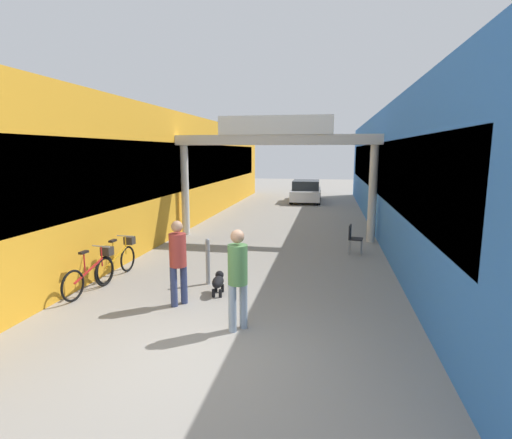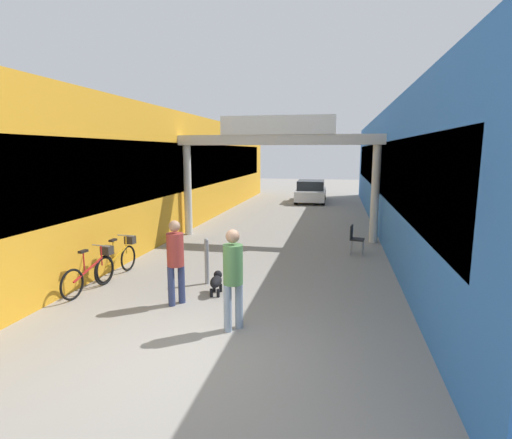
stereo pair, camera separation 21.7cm
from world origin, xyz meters
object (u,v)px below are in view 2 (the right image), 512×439
object	(u,v)px
pedestrian_with_dog	(175,257)
parked_car_white	(311,191)
bollard_post_metal	(207,261)
bicycle_red_nearest	(92,271)
cafe_chair_black_nearer	(355,237)
pedestrian_companion	(233,273)
bicycle_orange_second	(119,258)
dog_on_leash	(216,281)

from	to	relation	value
pedestrian_with_dog	parked_car_white	distance (m)	17.52
pedestrian_with_dog	bollard_post_metal	bearing A→B (deg)	81.86
parked_car_white	bollard_post_metal	bearing A→B (deg)	-94.78
pedestrian_with_dog	bicycle_red_nearest	xyz separation A→B (m)	(-2.17, 0.40, -0.56)
pedestrian_with_dog	bicycle_red_nearest	distance (m)	2.28
bicycle_red_nearest	cafe_chair_black_nearer	size ratio (longest dim) A/B	1.89
bicycle_red_nearest	bollard_post_metal	bearing A→B (deg)	22.02
bicycle_red_nearest	cafe_chair_black_nearer	distance (m)	7.37
bicycle_red_nearest	parked_car_white	distance (m)	17.45
pedestrian_with_dog	bollard_post_metal	size ratio (longest dim) A/B	1.59
pedestrian_companion	cafe_chair_black_nearer	bearing A→B (deg)	68.54
bicycle_orange_second	cafe_chair_black_nearer	size ratio (longest dim) A/B	1.90
pedestrian_companion	cafe_chair_black_nearer	size ratio (longest dim) A/B	2.01
dog_on_leash	bicycle_red_nearest	distance (m)	2.81
pedestrian_with_dog	pedestrian_companion	distance (m)	1.70
pedestrian_companion	bicycle_red_nearest	bearing A→B (deg)	160.08
bicycle_orange_second	parked_car_white	xyz separation A→B (m)	(3.71, 15.92, 0.21)
parked_car_white	bicycle_orange_second	bearing A→B (deg)	-103.11
bicycle_orange_second	parked_car_white	bearing A→B (deg)	76.89
pedestrian_companion	bicycle_red_nearest	size ratio (longest dim) A/B	1.06
bollard_post_metal	cafe_chair_black_nearer	bearing A→B (deg)	44.89
pedestrian_companion	cafe_chair_black_nearer	world-z (taller)	pedestrian_companion
dog_on_leash	bicycle_red_nearest	bearing A→B (deg)	-172.80
pedestrian_with_dog	bicycle_orange_second	xyz separation A→B (m)	(-2.17, 1.53, -0.56)
bicycle_orange_second	bollard_post_metal	bearing A→B (deg)	-4.29
dog_on_leash	bicycle_orange_second	world-z (taller)	bicycle_orange_second
dog_on_leash	bollard_post_metal	world-z (taller)	bollard_post_metal
cafe_chair_black_nearer	pedestrian_with_dog	bearing A→B (deg)	-127.35
pedestrian_with_dog	bicycle_red_nearest	size ratio (longest dim) A/B	1.03
pedestrian_with_dog	parked_car_white	size ratio (longest dim) A/B	0.43
cafe_chair_black_nearer	parked_car_white	bearing A→B (deg)	99.74
dog_on_leash	bollard_post_metal	size ratio (longest dim) A/B	0.59
dog_on_leash	cafe_chair_black_nearer	size ratio (longest dim) A/B	0.72
bicycle_red_nearest	bollard_post_metal	world-z (taller)	bollard_post_metal
pedestrian_with_dog	bicycle_orange_second	distance (m)	2.71
cafe_chair_black_nearer	parked_car_white	distance (m)	12.78
dog_on_leash	cafe_chair_black_nearer	distance (m)	5.14
bollard_post_metal	parked_car_white	world-z (taller)	parked_car_white
bicycle_red_nearest	pedestrian_with_dog	bearing A→B (deg)	-10.40
pedestrian_with_dog	cafe_chair_black_nearer	world-z (taller)	pedestrian_with_dog
bicycle_orange_second	parked_car_white	size ratio (longest dim) A/B	0.42
parked_car_white	cafe_chair_black_nearer	bearing A→B (deg)	-80.26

